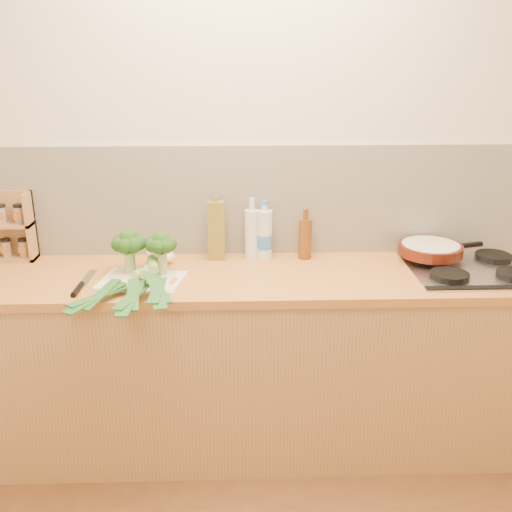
{
  "coord_description": "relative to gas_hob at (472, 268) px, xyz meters",
  "views": [
    {
      "loc": [
        -0.06,
        -1.23,
        1.84
      ],
      "look_at": [
        0.02,
        1.1,
        1.02
      ],
      "focal_mm": 40.0,
      "sensor_mm": 36.0,
      "label": 1
    }
  ],
  "objects": [
    {
      "name": "oil_tin",
      "position": [
        -1.19,
        0.21,
        0.13
      ],
      "size": [
        0.08,
        0.05,
        0.32
      ],
      "color": "olive",
      "rests_on": "counter"
    },
    {
      "name": "leek_back",
      "position": [
        -1.44,
        -0.13,
        0.06
      ],
      "size": [
        0.19,
        0.67,
        0.04
      ],
      "rotation": [
        0.0,
        0.0,
        0.19
      ],
      "color": "white",
      "rests_on": "chopping_board"
    },
    {
      "name": "amber_bottle",
      "position": [
        -0.76,
        0.21,
        0.09
      ],
      "size": [
        0.06,
        0.06,
        0.25
      ],
      "color": "#603712",
      "rests_on": "counter"
    },
    {
      "name": "chopping_board",
      "position": [
        -1.51,
        -0.08,
        -0.01
      ],
      "size": [
        0.39,
        0.32,
        0.01
      ],
      "primitive_type": "cube",
      "rotation": [
        0.0,
        0.0,
        -0.18
      ],
      "color": "white",
      "rests_on": "counter"
    },
    {
      "name": "broccoli_left",
      "position": [
        -1.57,
        0.01,
        0.13
      ],
      "size": [
        0.15,
        0.15,
        0.2
      ],
      "color": "#97AE65",
      "rests_on": "chopping_board"
    },
    {
      "name": "leek_front",
      "position": [
        -1.53,
        -0.09,
        0.02
      ],
      "size": [
        0.36,
        0.66,
        0.04
      ],
      "rotation": [
        0.0,
        0.0,
        -0.46
      ],
      "color": "white",
      "rests_on": "chopping_board"
    },
    {
      "name": "chefs_knife",
      "position": [
        -1.76,
        -0.15,
        -0.01
      ],
      "size": [
        0.04,
        0.32,
        0.02
      ],
      "rotation": [
        0.0,
        0.0,
        -0.03
      ],
      "color": "silver",
      "rests_on": "counter"
    },
    {
      "name": "spice_rack",
      "position": [
        -2.21,
        0.25,
        0.13
      ],
      "size": [
        0.28,
        0.11,
        0.33
      ],
      "color": "tan",
      "rests_on": "counter"
    },
    {
      "name": "skillet",
      "position": [
        -0.16,
        0.13,
        0.05
      ],
      "size": [
        0.44,
        0.3,
        0.05
      ],
      "rotation": [
        0.0,
        0.0,
        0.27
      ],
      "color": "#49160C",
      "rests_on": "gas_hob"
    },
    {
      "name": "broccoli_right",
      "position": [
        -1.42,
        -0.01,
        0.13
      ],
      "size": [
        0.14,
        0.14,
        0.2
      ],
      "color": "#97AE65",
      "rests_on": "chopping_board"
    },
    {
      "name": "glass_bottle",
      "position": [
        -1.01,
        0.23,
        0.11
      ],
      "size": [
        0.07,
        0.07,
        0.3
      ],
      "color": "silver",
      "rests_on": "counter"
    },
    {
      "name": "counter",
      "position": [
        -1.02,
        0.0,
        -0.46
      ],
      "size": [
        3.2,
        0.62,
        0.9
      ],
      "color": "#B4874B",
      "rests_on": "ground"
    },
    {
      "name": "water_bottle",
      "position": [
        -0.95,
        0.22,
        0.1
      ],
      "size": [
        0.08,
        0.08,
        0.27
      ],
      "color": "silver",
      "rests_on": "counter"
    },
    {
      "name": "room_shell",
      "position": [
        -1.02,
        0.29,
        0.26
      ],
      "size": [
        3.5,
        3.5,
        3.5
      ],
      "color": "beige",
      "rests_on": "ground"
    },
    {
      "name": "leek_mid",
      "position": [
        -1.49,
        -0.11,
        0.04
      ],
      "size": [
        0.11,
        0.71,
        0.04
      ],
      "rotation": [
        0.0,
        0.0,
        -0.05
      ],
      "color": "white",
      "rests_on": "chopping_board"
    },
    {
      "name": "gas_hob",
      "position": [
        0.0,
        0.0,
        0.0
      ],
      "size": [
        0.58,
        0.5,
        0.04
      ],
      "color": "silver",
      "rests_on": "counter"
    }
  ]
}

